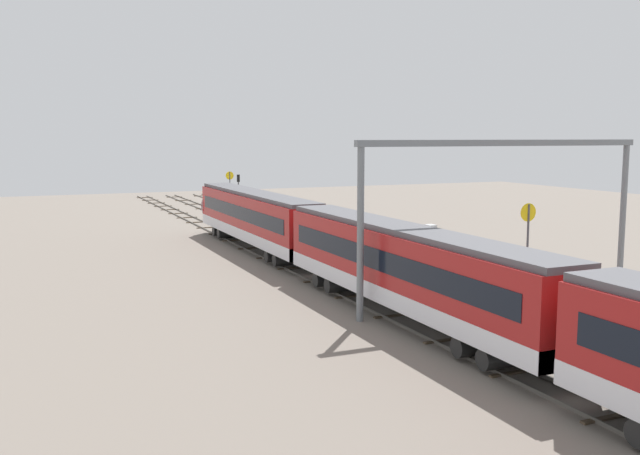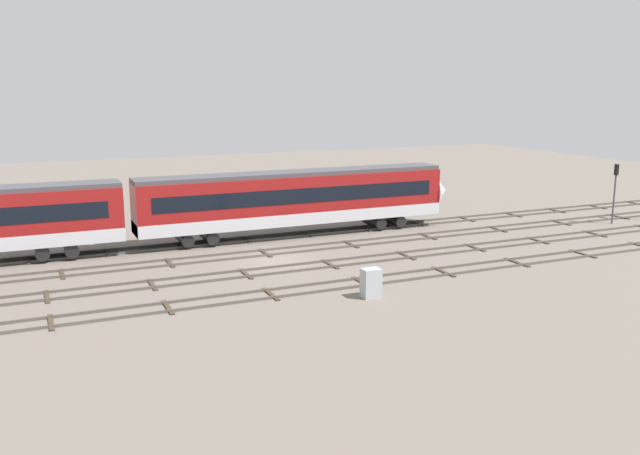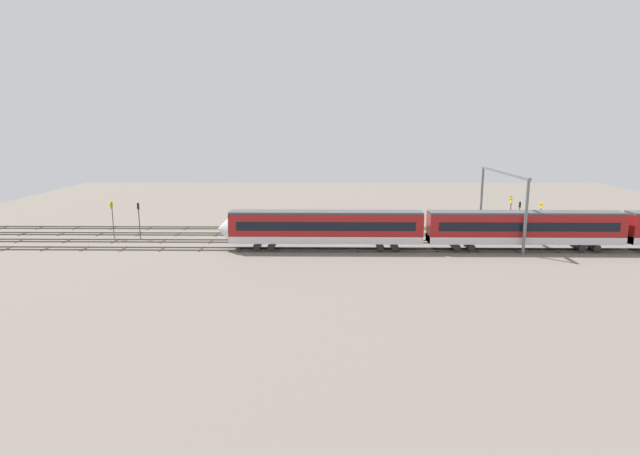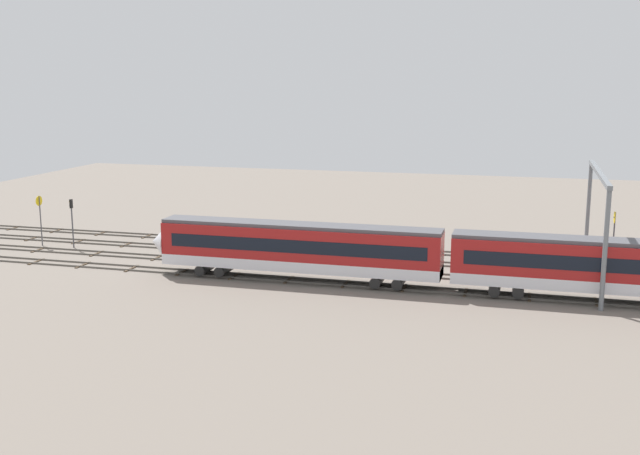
{
  "view_description": "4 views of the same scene",
  "coord_description": "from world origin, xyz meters",
  "px_view_note": "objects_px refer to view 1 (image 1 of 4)",
  "views": [
    {
      "loc": [
        -51.69,
        24.8,
        9.52
      ],
      "look_at": [
        3.2,
        1.09,
        1.74
      ],
      "focal_mm": 39.29,
      "sensor_mm": 36.0,
      "label": 1
    },
    {
      "loc": [
        -14.74,
        -40.39,
        11.24
      ],
      "look_at": [
        3.63,
        1.19,
        1.72
      ],
      "focal_mm": 38.02,
      "sensor_mm": 36.0,
      "label": 2
    },
    {
      "loc": [
        3.86,
        69.59,
        15.46
      ],
      "look_at": [
        4.8,
        3.0,
        2.13
      ],
      "focal_mm": 28.76,
      "sensor_mm": 36.0,
      "label": 3
    },
    {
      "loc": [
        -14.24,
        66.85,
        16.95
      ],
      "look_at": [
        3.72,
        1.1,
        3.58
      ],
      "focal_mm": 42.95,
      "sensor_mm": 36.0,
      "label": 4
    }
  ],
  "objects_px": {
    "speed_sign_far_trackside": "(527,241)",
    "train": "(398,268)",
    "overhead_gantry": "(505,183)",
    "signal_light_trackside_departure": "(238,189)",
    "speed_sign_near_foreground": "(230,185)",
    "relay_cabinet": "(430,233)"
  },
  "relations": [
    {
      "from": "speed_sign_far_trackside",
      "to": "train",
      "type": "bearing_deg",
      "value": 79.67
    },
    {
      "from": "overhead_gantry",
      "to": "signal_light_trackside_departure",
      "type": "bearing_deg",
      "value": 0.54
    },
    {
      "from": "speed_sign_far_trackside",
      "to": "relay_cabinet",
      "type": "distance_m",
      "value": 25.27
    },
    {
      "from": "speed_sign_far_trackside",
      "to": "relay_cabinet",
      "type": "relative_size",
      "value": 3.71
    },
    {
      "from": "train",
      "to": "speed_sign_far_trackside",
      "type": "height_order",
      "value": "speed_sign_far_trackside"
    },
    {
      "from": "speed_sign_near_foreground",
      "to": "signal_light_trackside_departure",
      "type": "relative_size",
      "value": 1.04
    },
    {
      "from": "train",
      "to": "speed_sign_far_trackside",
      "type": "distance_m",
      "value": 7.54
    },
    {
      "from": "speed_sign_near_foreground",
      "to": "speed_sign_far_trackside",
      "type": "distance_m",
      "value": 55.06
    },
    {
      "from": "overhead_gantry",
      "to": "relay_cabinet",
      "type": "distance_m",
      "value": 24.62
    },
    {
      "from": "speed_sign_far_trackside",
      "to": "signal_light_trackside_departure",
      "type": "xyz_separation_m",
      "value": [
        51.39,
        0.93,
        -0.65
      ]
    },
    {
      "from": "overhead_gantry",
      "to": "signal_light_trackside_departure",
      "type": "distance_m",
      "value": 50.01
    },
    {
      "from": "speed_sign_near_foreground",
      "to": "speed_sign_far_trackside",
      "type": "relative_size",
      "value": 0.87
    },
    {
      "from": "signal_light_trackside_departure",
      "to": "overhead_gantry",
      "type": "bearing_deg",
      "value": -179.46
    },
    {
      "from": "speed_sign_near_foreground",
      "to": "train",
      "type": "bearing_deg",
      "value": 173.23
    },
    {
      "from": "overhead_gantry",
      "to": "speed_sign_far_trackside",
      "type": "relative_size",
      "value": 3.13
    },
    {
      "from": "overhead_gantry",
      "to": "train",
      "type": "bearing_deg",
      "value": 91.53
    },
    {
      "from": "overhead_gantry",
      "to": "speed_sign_far_trackside",
      "type": "distance_m",
      "value": 3.47
    },
    {
      "from": "train",
      "to": "signal_light_trackside_departure",
      "type": "height_order",
      "value": "signal_light_trackside_departure"
    },
    {
      "from": "relay_cabinet",
      "to": "signal_light_trackside_departure",
      "type": "bearing_deg",
      "value": 19.09
    },
    {
      "from": "train",
      "to": "overhead_gantry",
      "type": "relative_size",
      "value": 4.05
    },
    {
      "from": "train",
      "to": "speed_sign_near_foreground",
      "type": "xyz_separation_m",
      "value": [
        53.71,
        -6.38,
        0.79
      ]
    },
    {
      "from": "overhead_gantry",
      "to": "speed_sign_near_foreground",
      "type": "height_order",
      "value": "overhead_gantry"
    }
  ]
}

